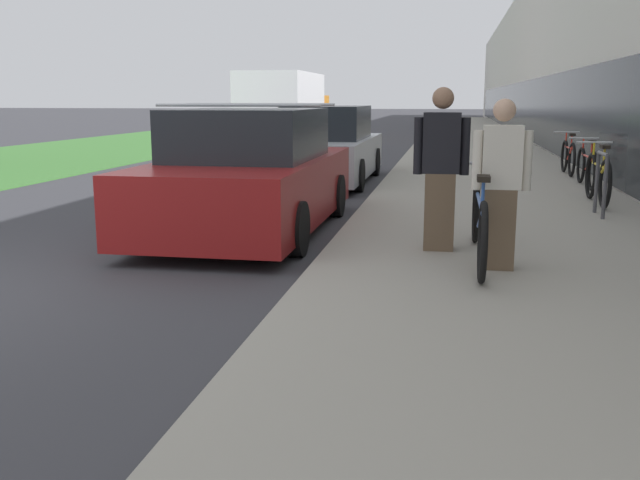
# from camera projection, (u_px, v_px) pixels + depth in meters

# --- Properties ---
(sidewalk_slab) EXTENTS (4.05, 70.00, 0.13)m
(sidewalk_slab) POSITION_uv_depth(u_px,v_px,m) (473.00, 144.00, 25.21)
(sidewalk_slab) COLOR gray
(sidewalk_slab) RESTS_ON ground
(storefront_facade) EXTENTS (10.01, 70.00, 6.46)m
(storefront_facade) POSITION_uv_depth(u_px,v_px,m) (636.00, 62.00, 31.06)
(storefront_facade) COLOR silver
(storefront_facade) RESTS_ON ground
(lawn_strip) EXTENTS (7.09, 70.00, 0.03)m
(lawn_strip) POSITION_uv_depth(u_px,v_px,m) (182.00, 137.00, 31.26)
(lawn_strip) COLOR #3D7533
(lawn_strip) RESTS_ON ground
(tandem_bicycle) EXTENTS (0.52, 2.47, 0.89)m
(tandem_bicycle) POSITION_uv_depth(u_px,v_px,m) (479.00, 222.00, 6.80)
(tandem_bicycle) COLOR black
(tandem_bicycle) RESTS_ON sidewalk_slab
(person_rider) EXTENTS (0.52, 0.20, 1.53)m
(person_rider) POSITION_uv_depth(u_px,v_px,m) (501.00, 185.00, 6.40)
(person_rider) COLOR brown
(person_rider) RESTS_ON sidewalk_slab
(person_bystander) EXTENTS (0.56, 0.22, 1.65)m
(person_bystander) POSITION_uv_depth(u_px,v_px,m) (441.00, 170.00, 7.21)
(person_bystander) COLOR brown
(person_bystander) RESTS_ON sidewalk_slab
(bike_rack_hoop) EXTENTS (0.05, 0.60, 0.84)m
(bike_rack_hoop) POSITION_uv_depth(u_px,v_px,m) (601.00, 177.00, 9.38)
(bike_rack_hoop) COLOR #4C4C51
(bike_rack_hoop) RESTS_ON sidewalk_slab
(cruiser_bike_nearest) EXTENTS (0.52, 1.77, 0.89)m
(cruiser_bike_nearest) POSITION_uv_depth(u_px,v_px,m) (598.00, 178.00, 10.51)
(cruiser_bike_nearest) COLOR black
(cruiser_bike_nearest) RESTS_ON sidewalk_slab
(cruiser_bike_middle) EXTENTS (0.52, 1.78, 0.84)m
(cruiser_bike_middle) POSITION_uv_depth(u_px,v_px,m) (587.00, 166.00, 12.51)
(cruiser_bike_middle) COLOR black
(cruiser_bike_middle) RESTS_ON sidewalk_slab
(cruiser_bike_farthest) EXTENTS (0.52, 1.64, 0.86)m
(cruiser_bike_farthest) POSITION_uv_depth(u_px,v_px,m) (568.00, 157.00, 14.55)
(cruiser_bike_farthest) COLOR black
(cruiser_bike_farthest) RESTS_ON sidewalk_slab
(parked_sedan_curbside) EXTENTS (2.00, 4.49, 1.61)m
(parked_sedan_curbside) POSITION_uv_depth(u_px,v_px,m) (250.00, 176.00, 8.97)
(parked_sedan_curbside) COLOR maroon
(parked_sedan_curbside) RESTS_ON ground
(vintage_roadster_curbside) EXTENTS (1.79, 4.71, 1.52)m
(vintage_roadster_curbside) POSITION_uv_depth(u_px,v_px,m) (328.00, 148.00, 14.29)
(vintage_roadster_curbside) COLOR silver
(vintage_roadster_curbside) RESTS_ON ground
(moving_truck) EXTENTS (2.48, 7.05, 2.62)m
(moving_truck) POSITION_uv_depth(u_px,v_px,m) (285.00, 107.00, 27.90)
(moving_truck) COLOR orange
(moving_truck) RESTS_ON ground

